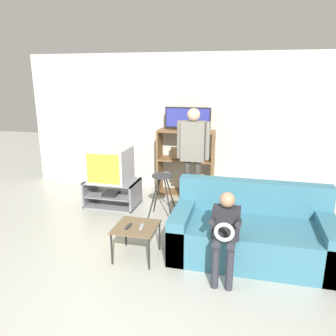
{
  "coord_description": "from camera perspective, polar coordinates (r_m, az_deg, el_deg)",
  "views": [
    {
      "loc": [
        1.14,
        -2.4,
        2.18
      ],
      "look_at": [
        0.06,
        2.02,
        0.9
      ],
      "focal_mm": 35.0,
      "sensor_mm": 36.0,
      "label": 1
    }
  ],
  "objects": [
    {
      "name": "ground_plane",
      "position": [
        3.44,
        -9.79,
        -23.9
      ],
      "size": [
        18.0,
        18.0,
        0.0
      ],
      "primitive_type": "plane",
      "color": "#ADADA3"
    },
    {
      "name": "wall_back",
      "position": [
        6.26,
        3.2,
        7.61
      ],
      "size": [
        6.4,
        0.06,
        2.6
      ],
      "color": "beige",
      "rests_on": "ground_plane"
    },
    {
      "name": "tv_stand",
      "position": [
        5.81,
        -9.61,
        -4.28
      ],
      "size": [
        0.88,
        0.6,
        0.44
      ],
      "color": "slate",
      "rests_on": "ground_plane"
    },
    {
      "name": "television_main",
      "position": [
        5.66,
        -10.01,
        0.62
      ],
      "size": [
        0.65,
        0.6,
        0.57
      ],
      "color": "#B2B2B7",
      "rests_on": "tv_stand"
    },
    {
      "name": "media_shelf",
      "position": [
        6.14,
        3.09,
        1.03
      ],
      "size": [
        1.04,
        0.38,
        1.23
      ],
      "color": "brown",
      "rests_on": "ground_plane"
    },
    {
      "name": "television_flat",
      "position": [
        5.97,
        3.46,
        8.43
      ],
      "size": [
        0.83,
        0.2,
        0.42
      ],
      "color": "black",
      "rests_on": "media_shelf"
    },
    {
      "name": "folding_stool",
      "position": [
        5.11,
        -1.0,
        -2.86
      ],
      "size": [
        0.41,
        0.36,
        0.7
      ],
      "color": "black",
      "rests_on": "ground_plane"
    },
    {
      "name": "snack_table",
      "position": [
        4.09,
        -5.56,
        -10.59
      ],
      "size": [
        0.51,
        0.51,
        0.42
      ],
      "color": "brown",
      "rests_on": "ground_plane"
    },
    {
      "name": "remote_control_black",
      "position": [
        4.05,
        -6.92,
        -10.04
      ],
      "size": [
        0.04,
        0.15,
        0.02
      ],
      "primitive_type": "cube",
      "rotation": [
        0.0,
        0.0,
        -0.06
      ],
      "color": "#232328",
      "rests_on": "snack_table"
    },
    {
      "name": "remote_control_white",
      "position": [
        4.02,
        -4.6,
        -10.17
      ],
      "size": [
        0.05,
        0.15,
        0.02
      ],
      "primitive_type": "cube",
      "rotation": [
        0.0,
        0.0,
        0.13
      ],
      "color": "gray",
      "rests_on": "snack_table"
    },
    {
      "name": "couch",
      "position": [
        4.28,
        14.3,
        -10.94
      ],
      "size": [
        1.94,
        0.98,
        0.87
      ],
      "color": "teal",
      "rests_on": "ground_plane"
    },
    {
      "name": "person_standing_adult",
      "position": [
        5.31,
        4.36,
        3.24
      ],
      "size": [
        0.53,
        0.21,
        1.7
      ],
      "color": "#3D3833",
      "rests_on": "ground_plane"
    },
    {
      "name": "person_seated_child",
      "position": [
        3.64,
        9.96,
        -10.42
      ],
      "size": [
        0.33,
        0.43,
        0.98
      ],
      "color": "#2D2D38",
      "rests_on": "ground_plane"
    }
  ]
}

